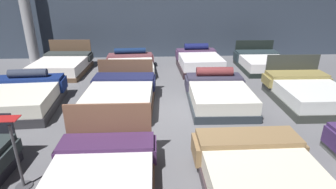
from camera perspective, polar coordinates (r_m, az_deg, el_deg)
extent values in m
cube|color=#5B5B60|center=(6.46, 0.60, -3.59)|extent=(18.00, 18.00, 0.02)
cube|color=#333D4C|center=(11.27, -1.28, 16.67)|extent=(18.00, 0.06, 3.50)
cube|color=#262F30|center=(4.94, -30.67, -11.09)|extent=(0.11, 0.74, 0.21)
cube|color=white|center=(3.99, -14.34, -17.02)|extent=(1.48, 1.99, 0.22)
cube|color=brown|center=(4.72, -12.27, -7.45)|extent=(1.43, 0.05, 0.99)
cube|color=#3F234A|center=(4.50, -12.77, -9.78)|extent=(1.50, 0.52, 0.06)
cube|color=#3F234A|center=(4.78, -21.80, -11.18)|extent=(0.07, 0.51, 0.25)
cube|color=#3F234A|center=(4.51, -2.85, -11.49)|extent=(0.07, 0.51, 0.25)
cube|color=#31272B|center=(4.36, 18.78, -17.66)|extent=(1.66, 1.93, 0.15)
cube|color=silver|center=(4.22, 19.15, -15.32)|extent=(1.60, 1.87, 0.29)
cube|color=olive|center=(4.62, 16.50, -8.66)|extent=(1.64, 0.56, 0.09)
cube|color=olive|center=(4.53, 5.91, -11.48)|extent=(0.09, 0.56, 0.32)
cube|color=olive|center=(5.06, 25.42, -9.84)|extent=(0.09, 0.56, 0.32)
cube|color=#3E2857|center=(5.53, 31.35, -8.19)|extent=(0.06, 0.52, 0.31)
cube|color=#2E2E32|center=(7.38, -28.43, -2.06)|extent=(1.77, 2.14, 0.21)
cube|color=silver|center=(7.29, -28.79, -0.20)|extent=(1.71, 2.07, 0.31)
cube|color=navy|center=(7.87, -27.20, 3.06)|extent=(1.66, 0.62, 0.07)
cube|color=navy|center=(7.67, -21.13, 2.06)|extent=(0.10, 0.53, 0.31)
cylinder|color=#2B3143|center=(7.81, -27.42, 4.01)|extent=(0.95, 0.26, 0.21)
cube|color=brown|center=(6.72, -9.85, -1.82)|extent=(1.68, 2.17, 0.20)
cube|color=silver|center=(6.62, -10.00, 0.24)|extent=(1.61, 2.11, 0.32)
cube|color=brown|center=(7.56, -8.83, 3.88)|extent=(1.48, 0.11, 0.93)
cube|color=#181C40|center=(7.23, -9.22, 3.73)|extent=(1.58, 0.67, 0.06)
cube|color=#181C40|center=(7.44, -15.14, 2.38)|extent=(0.09, 0.60, 0.28)
cube|color=#181C40|center=(7.21, -2.93, 2.50)|extent=(0.09, 0.60, 0.28)
cube|color=#262D35|center=(6.85, 10.61, -1.49)|extent=(1.52, 2.11, 0.18)
cube|color=silver|center=(6.77, 10.75, 0.37)|extent=(1.46, 2.05, 0.29)
cube|color=#2F2C3F|center=(7.38, 9.70, 3.74)|extent=(1.46, 0.59, 0.07)
cube|color=#2F2C3F|center=(7.33, 3.95, 2.40)|extent=(0.08, 0.55, 0.29)
cube|color=#2F2C3F|center=(7.61, 15.07, 2.43)|extent=(0.08, 0.55, 0.29)
cylinder|color=maroon|center=(7.33, 9.78, 4.80)|extent=(0.97, 0.26, 0.24)
cube|color=#313430|center=(7.66, 27.33, -1.09)|extent=(1.61, 2.14, 0.19)
cube|color=silver|center=(7.58, 27.65, 0.65)|extent=(1.55, 2.08, 0.31)
cube|color=#313430|center=(8.41, 24.48, 4.28)|extent=(1.48, 0.07, 1.01)
cube|color=olive|center=(8.13, 25.48, 3.83)|extent=(1.56, 0.61, 0.09)
cube|color=olive|center=(7.84, 20.09, 2.77)|extent=(0.10, 0.58, 0.24)
cube|color=olive|center=(8.57, 30.05, 2.69)|extent=(0.10, 0.58, 0.24)
cube|color=brown|center=(9.98, -21.32, 4.66)|extent=(1.70, 2.20, 0.14)
cube|color=white|center=(9.92, -21.51, 5.94)|extent=(1.64, 2.13, 0.32)
cube|color=brown|center=(10.85, -19.75, 8.36)|extent=(1.51, 0.11, 0.94)
cube|color=#2D3333|center=(10.56, -20.28, 8.09)|extent=(1.61, 0.62, 0.06)
cube|color=#2D3333|center=(10.89, -24.19, 7.14)|extent=(0.09, 0.55, 0.22)
cube|color=#2D3333|center=(10.35, -15.95, 7.54)|extent=(0.09, 0.55, 0.22)
cube|color=black|center=(9.52, -7.90, 5.16)|extent=(1.71, 2.07, 0.13)
cube|color=white|center=(9.46, -7.96, 6.28)|extent=(1.65, 2.01, 0.25)
cube|color=brown|center=(10.10, -7.95, 8.22)|extent=(1.61, 0.62, 0.07)
cube|color=brown|center=(10.18, -12.50, 7.24)|extent=(0.10, 0.54, 0.20)
cube|color=brown|center=(10.14, -3.30, 7.66)|extent=(0.10, 0.54, 0.20)
cylinder|color=#11234A|center=(10.13, -7.99, 9.12)|extent=(1.14, 0.26, 0.20)
cube|color=black|center=(9.63, 6.58, 5.66)|extent=(1.49, 1.99, 0.21)
cube|color=white|center=(9.56, 6.65, 7.22)|extent=(1.42, 1.93, 0.34)
cube|color=#452E4C|center=(10.19, 5.89, 9.30)|extent=(1.42, 0.50, 0.06)
cube|color=#452E4C|center=(10.12, 1.87, 8.31)|extent=(0.07, 0.46, 0.29)
cube|color=#452E4C|center=(10.39, 9.73, 8.36)|extent=(0.07, 0.46, 0.29)
cylinder|color=#14194E|center=(10.12, 5.97, 10.04)|extent=(0.87, 0.25, 0.22)
cube|color=black|center=(10.22, 19.15, 5.40)|extent=(1.57, 2.03, 0.16)
cube|color=white|center=(10.16, 19.30, 6.64)|extent=(1.51, 1.96, 0.30)
cube|color=black|center=(11.05, 17.58, 8.63)|extent=(1.45, 0.07, 0.86)
cube|color=#232F35|center=(10.75, 18.16, 8.52)|extent=(1.53, 0.60, 0.05)
cube|color=#232F35|center=(10.55, 14.10, 7.68)|extent=(0.06, 0.57, 0.32)
cube|color=#232F35|center=(11.07, 21.79, 7.43)|extent=(0.06, 0.57, 0.32)
cylinder|color=#3F3F44|center=(4.74, -28.01, -16.66)|extent=(0.24, 0.24, 0.02)
cylinder|color=#3F3F44|center=(4.46, -29.17, -11.51)|extent=(0.04, 0.04, 1.03)
cube|color=#B21E1E|center=(4.19, -30.69, -4.39)|extent=(0.28, 0.20, 0.01)
cylinder|color=#99999E|center=(11.68, -27.60, 14.50)|extent=(0.38, 0.38, 3.50)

